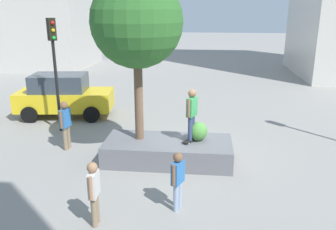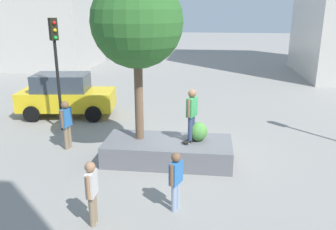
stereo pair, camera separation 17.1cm
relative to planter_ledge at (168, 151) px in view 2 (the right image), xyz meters
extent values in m
plane|color=gray|center=(0.59, 0.39, -0.36)|extent=(120.00, 120.00, 0.00)
cube|color=slate|center=(0.00, 0.00, 0.00)|extent=(4.20, 1.87, 0.71)
cylinder|color=brown|center=(-0.98, 0.15, 1.87)|extent=(0.28, 0.28, 3.03)
sphere|color=#2D6628|center=(-0.98, 0.15, 4.17)|extent=(2.87, 2.87, 2.87)
sphere|color=#4C8C3D|center=(0.98, 0.18, 0.67)|extent=(0.63, 0.63, 0.63)
cube|color=black|center=(0.77, 0.05, 0.42)|extent=(0.60, 0.79, 0.02)
sphere|color=beige|center=(0.70, -0.21, 0.38)|extent=(0.06, 0.06, 0.06)
sphere|color=beige|center=(0.56, -0.12, 0.38)|extent=(0.06, 0.06, 0.06)
sphere|color=beige|center=(0.97, 0.22, 0.38)|extent=(0.06, 0.06, 0.06)
sphere|color=beige|center=(0.83, 0.31, 0.38)|extent=(0.06, 0.06, 0.06)
cylinder|color=navy|center=(0.80, 0.14, 0.83)|extent=(0.15, 0.15, 0.80)
cylinder|color=navy|center=(0.73, -0.04, 0.83)|extent=(0.15, 0.15, 0.80)
cube|color=#338C4C|center=(0.77, 0.05, 1.54)|extent=(0.36, 0.49, 0.63)
cylinder|color=brown|center=(0.86, 0.27, 1.56)|extent=(0.10, 0.10, 0.59)
cylinder|color=brown|center=(0.67, -0.17, 1.56)|extent=(0.10, 0.10, 0.59)
sphere|color=brown|center=(0.77, 0.05, 1.99)|extent=(0.26, 0.26, 0.26)
cube|color=gold|center=(-5.29, 4.47, 0.44)|extent=(4.50, 2.29, 0.86)
cube|color=#38424C|center=(-5.51, 4.44, 1.26)|extent=(2.58, 1.86, 0.78)
cylinder|color=black|center=(-4.02, 5.53, 0.01)|extent=(0.75, 0.30, 0.73)
cylinder|color=black|center=(-3.82, 3.72, 0.01)|extent=(0.75, 0.30, 0.73)
cylinder|color=black|center=(-6.77, 5.21, 0.01)|extent=(0.75, 0.30, 0.73)
cylinder|color=black|center=(-6.56, 3.41, 0.01)|extent=(0.75, 0.30, 0.73)
cylinder|color=black|center=(-4.77, 2.51, 1.50)|extent=(0.12, 0.12, 3.71)
cube|color=black|center=(-4.77, 2.51, 3.78)|extent=(0.37, 0.37, 0.85)
sphere|color=red|center=(-4.66, 2.41, 4.02)|extent=(0.14, 0.14, 0.14)
sphere|color=gold|center=(-4.66, 2.41, 3.74)|extent=(0.14, 0.14, 0.14)
sphere|color=green|center=(-4.66, 2.41, 3.46)|extent=(0.14, 0.14, 0.14)
cylinder|color=#847056|center=(-3.77, 0.54, 0.07)|extent=(0.15, 0.15, 0.85)
cylinder|color=#847056|center=(-3.74, 0.74, 0.07)|extent=(0.15, 0.15, 0.85)
cube|color=#2D6BB2|center=(-3.76, 0.64, 0.82)|extent=(0.28, 0.51, 0.66)
cylinder|color=brown|center=(-3.80, 0.40, 0.84)|extent=(0.10, 0.10, 0.63)
cylinder|color=brown|center=(-3.71, 0.89, 0.84)|extent=(0.10, 0.10, 0.63)
sphere|color=brown|center=(-3.76, 0.64, 1.29)|extent=(0.28, 0.28, 0.28)
cylinder|color=#847056|center=(-1.33, -3.68, 0.03)|extent=(0.14, 0.14, 0.77)
cylinder|color=#847056|center=(-1.33, -3.86, 0.03)|extent=(0.14, 0.14, 0.77)
cube|color=silver|center=(-1.33, -3.77, 0.71)|extent=(0.19, 0.43, 0.60)
cylinder|color=#9E7251|center=(-1.34, -3.55, 0.72)|extent=(0.09, 0.09, 0.57)
cylinder|color=#9E7251|center=(-1.33, -4.00, 0.72)|extent=(0.09, 0.09, 0.57)
sphere|color=#9E7251|center=(-1.33, -3.77, 1.13)|extent=(0.25, 0.25, 0.25)
cylinder|color=#8C9EB7|center=(0.52, -3.01, 0.02)|extent=(0.14, 0.14, 0.75)
cylinder|color=#8C9EB7|center=(0.59, -2.84, 0.02)|extent=(0.14, 0.14, 0.75)
cube|color=#2D6BB2|center=(0.55, -2.93, 0.68)|extent=(0.33, 0.46, 0.58)
cylinder|color=brown|center=(0.46, -3.13, 0.70)|extent=(0.09, 0.09, 0.55)
cylinder|color=brown|center=(0.64, -2.72, 0.70)|extent=(0.09, 0.09, 0.55)
sphere|color=brown|center=(0.55, -2.93, 1.10)|extent=(0.24, 0.24, 0.24)
camera|label=1|loc=(1.13, -10.80, 4.63)|focal=37.59mm
camera|label=2|loc=(1.30, -10.79, 4.63)|focal=37.59mm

